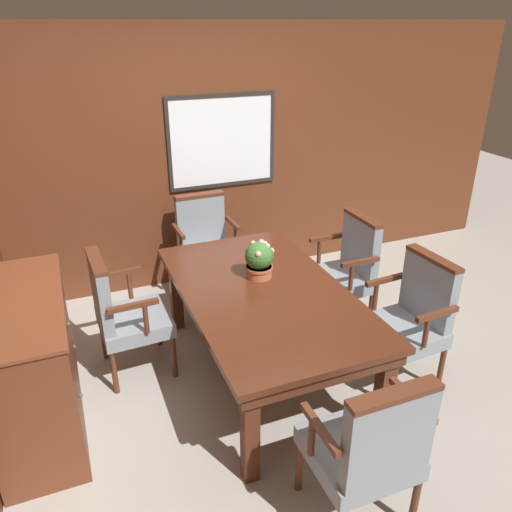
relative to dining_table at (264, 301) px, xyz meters
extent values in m
plane|color=#A39E93|center=(-0.03, -0.13, -0.63)|extent=(14.00, 14.00, 0.00)
cube|color=#5B2D19|center=(-0.03, 1.74, 0.59)|extent=(7.20, 0.06, 2.45)
cube|color=white|center=(0.28, 1.70, 0.77)|extent=(1.00, 0.01, 0.81)
cube|color=#282623|center=(0.28, 1.70, 1.19)|extent=(1.07, 0.02, 0.04)
cube|color=#282623|center=(0.28, 1.70, 0.35)|extent=(1.07, 0.02, 0.03)
cube|color=#282623|center=(-0.24, 1.70, 0.77)|extent=(0.04, 0.02, 0.81)
cube|color=#282623|center=(0.80, 1.70, 0.77)|extent=(0.03, 0.02, 0.81)
cube|color=#4C2314|center=(-0.45, -0.86, -0.29)|extent=(0.09, 0.09, 0.68)
cube|color=#4C2314|center=(0.45, -0.86, -0.29)|extent=(0.09, 0.09, 0.68)
cube|color=#4C2314|center=(-0.45, 0.86, -0.29)|extent=(0.09, 0.09, 0.68)
cube|color=#4C2314|center=(0.45, 0.86, -0.29)|extent=(0.09, 0.09, 0.68)
cube|color=#4C2314|center=(0.00, 0.00, 0.00)|extent=(1.04, 1.88, 0.09)
cube|color=#4C2314|center=(0.00, 0.00, 0.07)|extent=(1.10, 1.94, 0.04)
cylinder|color=#562B19|center=(-0.24, 1.07, -0.45)|extent=(0.04, 0.04, 0.36)
cylinder|color=#562B19|center=(0.21, 1.08, -0.45)|extent=(0.04, 0.04, 0.36)
cylinder|color=#562B19|center=(-0.25, 1.51, -0.45)|extent=(0.04, 0.04, 0.36)
cylinder|color=#562B19|center=(0.20, 1.52, -0.45)|extent=(0.04, 0.04, 0.36)
cube|color=gray|center=(-0.02, 1.30, -0.22)|extent=(0.52, 0.51, 0.11)
cube|color=gray|center=(-0.03, 1.50, 0.08)|extent=(0.47, 0.09, 0.48)
cube|color=#562B19|center=(-0.03, 1.50, 0.33)|extent=(0.47, 0.10, 0.03)
cylinder|color=#562B19|center=(-0.29, 1.25, -0.04)|extent=(0.04, 0.04, 0.24)
cube|color=#562B19|center=(-0.29, 1.33, 0.07)|extent=(0.04, 0.35, 0.04)
cylinder|color=#562B19|center=(0.24, 1.26, -0.04)|extent=(0.04, 0.04, 0.24)
cube|color=#562B19|center=(0.24, 1.34, 0.07)|extent=(0.04, 0.35, 0.04)
cylinder|color=#562B19|center=(0.64, 0.65, -0.45)|extent=(0.04, 0.04, 0.36)
cylinder|color=#562B19|center=(0.65, 0.20, -0.45)|extent=(0.04, 0.04, 0.36)
cylinder|color=#562B19|center=(1.08, 0.65, -0.45)|extent=(0.04, 0.04, 0.36)
cylinder|color=#562B19|center=(1.08, 0.20, -0.45)|extent=(0.04, 0.04, 0.36)
cube|color=gray|center=(0.86, 0.42, -0.22)|extent=(0.50, 0.51, 0.11)
cube|color=gray|center=(1.07, 0.42, 0.08)|extent=(0.08, 0.47, 0.48)
cube|color=#562B19|center=(1.07, 0.42, 0.33)|extent=(0.09, 0.47, 0.03)
cylinder|color=#562B19|center=(0.82, 0.69, -0.04)|extent=(0.04, 0.04, 0.24)
cube|color=#562B19|center=(0.90, 0.69, 0.07)|extent=(0.35, 0.04, 0.04)
cylinder|color=#562B19|center=(0.83, 0.16, -0.04)|extent=(0.04, 0.04, 0.24)
cube|color=#562B19|center=(0.90, 0.16, 0.07)|extent=(0.35, 0.04, 0.04)
cylinder|color=#562B19|center=(0.65, -0.23, -0.45)|extent=(0.04, 0.04, 0.36)
cylinder|color=#562B19|center=(0.68, -0.67, -0.45)|extent=(0.04, 0.04, 0.36)
cylinder|color=#562B19|center=(1.09, -0.20, -0.45)|extent=(0.04, 0.04, 0.36)
cylinder|color=#562B19|center=(1.12, -0.65, -0.45)|extent=(0.04, 0.04, 0.36)
cube|color=gray|center=(0.89, -0.44, -0.22)|extent=(0.53, 0.54, 0.11)
cube|color=gray|center=(1.09, -0.42, 0.08)|extent=(0.11, 0.47, 0.48)
cube|color=#562B19|center=(1.09, -0.42, 0.33)|extent=(0.12, 0.47, 0.03)
cylinder|color=#562B19|center=(0.83, -0.17, -0.04)|extent=(0.04, 0.04, 0.24)
cube|color=#562B19|center=(0.90, -0.17, 0.07)|extent=(0.35, 0.06, 0.04)
cylinder|color=#562B19|center=(0.87, -0.70, -0.04)|extent=(0.04, 0.04, 0.24)
cube|color=#562B19|center=(0.94, -0.70, 0.07)|extent=(0.35, 0.06, 0.04)
cylinder|color=#562B19|center=(-0.64, 0.21, -0.45)|extent=(0.04, 0.04, 0.36)
cylinder|color=#562B19|center=(-0.66, 0.66, -0.45)|extent=(0.04, 0.04, 0.36)
cylinder|color=#562B19|center=(-1.07, 0.19, -0.45)|extent=(0.04, 0.04, 0.36)
cylinder|color=#562B19|center=(-1.09, 0.64, -0.45)|extent=(0.04, 0.04, 0.36)
cube|color=gray|center=(-0.87, 0.42, -0.22)|extent=(0.52, 0.53, 0.11)
cube|color=gray|center=(-1.07, 0.41, 0.08)|extent=(0.10, 0.47, 0.48)
cube|color=#562B19|center=(-1.07, 0.41, 0.33)|extent=(0.11, 0.47, 0.03)
cylinder|color=#562B19|center=(-0.82, 0.16, -0.04)|extent=(0.04, 0.04, 0.24)
cube|color=#562B19|center=(-0.89, 0.16, 0.07)|extent=(0.35, 0.05, 0.04)
cylinder|color=#562B19|center=(-0.84, 0.69, -0.04)|extent=(0.04, 0.04, 0.24)
cube|color=#562B19|center=(-0.91, 0.69, 0.07)|extent=(0.35, 0.05, 0.04)
cylinder|color=#562B19|center=(0.23, -1.05, -0.45)|extent=(0.04, 0.04, 0.36)
cylinder|color=#562B19|center=(-0.22, -1.05, -0.45)|extent=(0.04, 0.04, 0.36)
cylinder|color=#562B19|center=(0.23, -1.48, -0.45)|extent=(0.04, 0.04, 0.36)
cube|color=gray|center=(0.00, -1.26, -0.22)|extent=(0.51, 0.50, 0.11)
cube|color=gray|center=(0.00, -1.47, 0.08)|extent=(0.47, 0.08, 0.48)
cube|color=#562B19|center=(0.00, -1.47, 0.33)|extent=(0.47, 0.09, 0.03)
cylinder|color=#562B19|center=(0.27, -1.23, -0.04)|extent=(0.04, 0.04, 0.24)
cube|color=#562B19|center=(0.27, -1.30, 0.07)|extent=(0.04, 0.35, 0.04)
cylinder|color=#562B19|center=(-0.26, -1.23, -0.04)|extent=(0.04, 0.04, 0.24)
cube|color=#562B19|center=(-0.26, -1.30, 0.07)|extent=(0.04, 0.35, 0.04)
cylinder|color=#B2603D|center=(0.05, 0.20, 0.13)|extent=(0.19, 0.19, 0.09)
cylinder|color=#B2603D|center=(0.05, 0.20, 0.17)|extent=(0.21, 0.21, 0.02)
sphere|color=#387033|center=(0.05, 0.20, 0.26)|extent=(0.21, 0.21, 0.21)
sphere|color=#FEA19A|center=(0.01, 0.13, 0.31)|extent=(0.04, 0.04, 0.04)
sphere|color=pink|center=(0.10, 0.21, 0.35)|extent=(0.04, 0.04, 0.04)
sphere|color=#EDA78D|center=(0.02, 0.25, 0.35)|extent=(0.04, 0.04, 0.04)
sphere|color=pink|center=(0.00, 0.29, 0.27)|extent=(0.05, 0.05, 0.05)
sphere|color=#E59080|center=(0.14, 0.21, 0.28)|extent=(0.05, 0.05, 0.05)
sphere|color=#E2918A|center=(0.07, 0.22, 0.36)|extent=(0.05, 0.05, 0.05)
sphere|color=#EFA48E|center=(0.10, 0.18, 0.34)|extent=(0.04, 0.04, 0.04)
cube|color=brown|center=(-1.55, 0.06, -0.17)|extent=(0.47, 1.22, 0.92)
cube|color=brown|center=(-1.55, 0.06, 0.30)|extent=(0.49, 1.24, 0.02)
sphere|color=#4C422D|center=(-1.31, 0.06, 0.09)|extent=(0.03, 0.03, 0.03)
sphere|color=#4C422D|center=(-1.31, -0.22, -0.26)|extent=(0.03, 0.03, 0.03)
sphere|color=#4C422D|center=(-1.31, 0.33, -0.26)|extent=(0.03, 0.03, 0.03)
camera|label=1|loc=(-1.21, -2.83, 1.81)|focal=35.00mm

